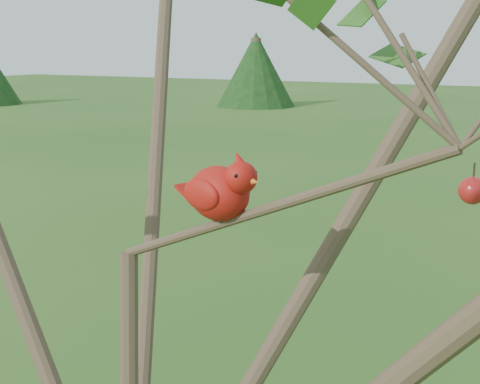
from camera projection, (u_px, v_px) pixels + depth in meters
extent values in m
sphere|color=maroon|center=(473.00, 191.00, 0.95)|extent=(0.04, 0.04, 0.04)
ellipsoid|color=#AE190E|center=(219.00, 193.00, 1.13)|extent=(0.14, 0.12, 0.09)
sphere|color=#AE190E|center=(241.00, 178.00, 1.08)|extent=(0.07, 0.07, 0.05)
cone|color=#AE190E|center=(239.00, 161.00, 1.08)|extent=(0.05, 0.04, 0.04)
cone|color=#D85914|center=(253.00, 182.00, 1.06)|extent=(0.03, 0.03, 0.02)
ellipsoid|color=black|center=(249.00, 181.00, 1.07)|extent=(0.02, 0.03, 0.03)
cube|color=#AE190E|center=(193.00, 197.00, 1.18)|extent=(0.07, 0.05, 0.04)
ellipsoid|color=#AE190E|center=(232.00, 188.00, 1.15)|extent=(0.09, 0.05, 0.05)
ellipsoid|color=#AE190E|center=(201.00, 195.00, 1.10)|extent=(0.09, 0.05, 0.05)
cylinder|color=#3D2D20|center=(256.00, 72.00, 25.68)|extent=(0.39, 0.39, 2.60)
cone|color=black|center=(256.00, 70.00, 25.66)|extent=(3.03, 3.03, 2.82)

